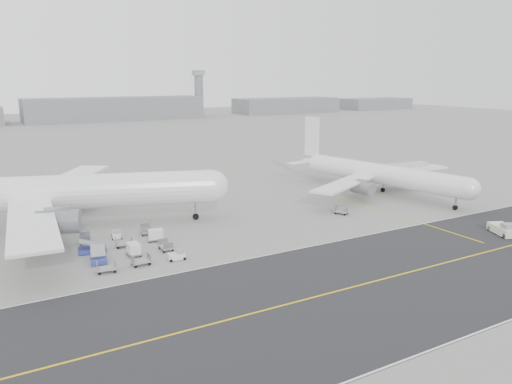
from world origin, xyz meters
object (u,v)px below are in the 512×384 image
airliner_a (52,193)px  airliner_b (378,174)px  jet_bridge (404,169)px  control_tower (199,92)px  pushback_tug (504,229)px

airliner_a → airliner_b: 70.19m
airliner_b → jet_bridge: 13.43m
airliner_b → jet_bridge: size_ratio=3.14×
control_tower → airliner_b: control_tower is taller
airliner_a → airliner_b: size_ratio=1.30×
airliner_b → pushback_tug: airliner_b is taller
airliner_b → jet_bridge: bearing=6.0°
control_tower → airliner_b: 252.10m
pushback_tug → jet_bridge: bearing=91.8°
jet_bridge → control_tower: bearing=81.6°
airliner_a → jet_bridge: size_ratio=4.09×
control_tower → airliner_b: size_ratio=0.65×
airliner_a → airliner_b: airliner_a is taller
airliner_a → jet_bridge: bearing=-74.9°
jet_bridge → airliner_a: bearing=179.3°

